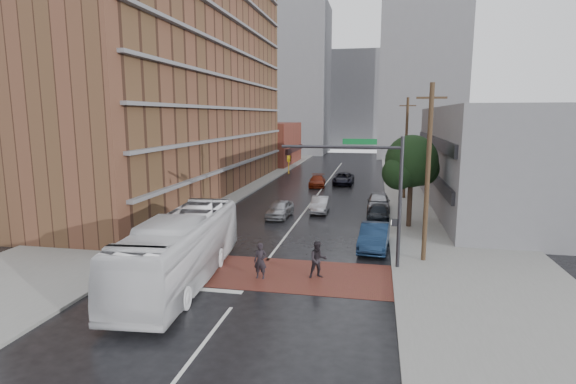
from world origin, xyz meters
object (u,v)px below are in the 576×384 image
at_px(transit_bus, 181,249).
at_px(car_parked_far, 379,202).
at_px(pedestrian_b, 318,260).
at_px(car_travel_b, 320,204).
at_px(car_parked_mid, 379,213).
at_px(pedestrian_a, 260,261).
at_px(car_parked_near, 374,237).
at_px(car_travel_a, 280,209).
at_px(car_travel_c, 317,181).
at_px(suv_travel, 343,179).

relative_size(transit_bus, car_parked_far, 2.53).
distance_m(pedestrian_b, car_travel_b, 16.05).
relative_size(pedestrian_b, car_parked_mid, 0.46).
bearing_deg(transit_bus, pedestrian_b, 10.65).
bearing_deg(pedestrian_a, car_parked_near, 51.00).
distance_m(car_travel_a, car_parked_mid, 7.96).
relative_size(car_travel_a, car_parked_far, 0.86).
bearing_deg(car_parked_near, car_travel_c, 109.67).
bearing_deg(car_parked_far, car_parked_near, -91.10).
relative_size(car_travel_b, car_parked_mid, 0.97).
distance_m(car_parked_near, car_parked_mid, 8.07).
relative_size(pedestrian_b, suv_travel, 0.38).
height_order(car_travel_a, car_travel_c, car_travel_a).
xyz_separation_m(car_travel_b, car_travel_c, (-2.11, 14.06, -0.02)).
relative_size(pedestrian_a, suv_travel, 0.37).
bearing_deg(pedestrian_a, car_travel_a, 100.89).
height_order(transit_bus, car_parked_mid, transit_bus).
relative_size(suv_travel, car_parked_mid, 1.20).
bearing_deg(car_travel_a, car_travel_c, 90.89).
bearing_deg(car_travel_b, car_parked_far, 15.41).
height_order(pedestrian_b, suv_travel, pedestrian_b).
relative_size(transit_bus, car_travel_c, 2.73).
relative_size(car_parked_mid, car_parked_far, 0.87).
relative_size(car_travel_a, car_parked_near, 0.85).
relative_size(transit_bus, pedestrian_a, 6.56).
xyz_separation_m(pedestrian_a, car_travel_c, (-1.13, 30.66, -0.28)).
xyz_separation_m(suv_travel, car_parked_mid, (4.16, -18.52, -0.09)).
height_order(transit_bus, pedestrian_a, transit_bus).
xyz_separation_m(car_travel_b, car_parked_mid, (4.97, -2.19, -0.06)).
bearing_deg(suv_travel, car_travel_b, -91.35).
xyz_separation_m(car_travel_a, car_travel_b, (2.98, 2.71, -0.04)).
bearing_deg(car_parked_far, car_travel_b, -163.97).
distance_m(pedestrian_b, car_travel_c, 30.25).
distance_m(car_travel_a, car_parked_near, 10.75).
xyz_separation_m(car_travel_a, car_travel_c, (0.87, 16.77, -0.05)).
relative_size(transit_bus, pedestrian_b, 6.36).
xyz_separation_m(car_travel_c, suv_travel, (2.92, 2.28, 0.05)).
bearing_deg(suv_travel, transit_bus, -97.77).
xyz_separation_m(car_travel_b, car_parked_near, (4.68, -10.25, 0.13)).
relative_size(car_travel_b, suv_travel, 0.80).
distance_m(car_travel_b, car_parked_mid, 5.43).
bearing_deg(car_parked_far, pedestrian_b, -99.76).
bearing_deg(car_parked_far, transit_bus, -116.57).
distance_m(pedestrian_a, pedestrian_b, 2.95).
bearing_deg(transit_bus, car_travel_a, 78.49).
distance_m(suv_travel, car_parked_far, 15.51).
relative_size(pedestrian_a, car_parked_mid, 0.45).
height_order(pedestrian_a, car_travel_b, pedestrian_a).
bearing_deg(transit_bus, car_parked_far, 58.30).
xyz_separation_m(transit_bus, car_travel_c, (2.63, 31.82, -1.05)).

